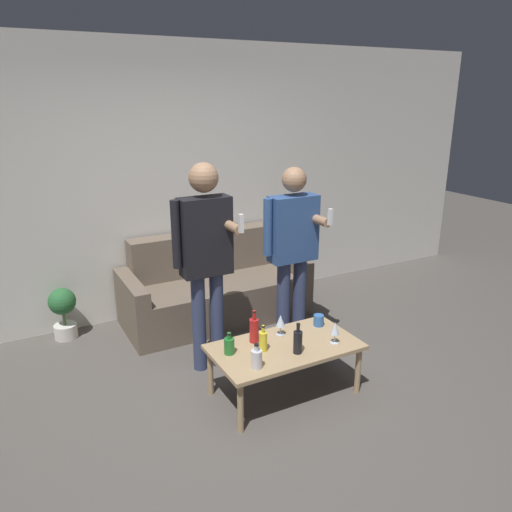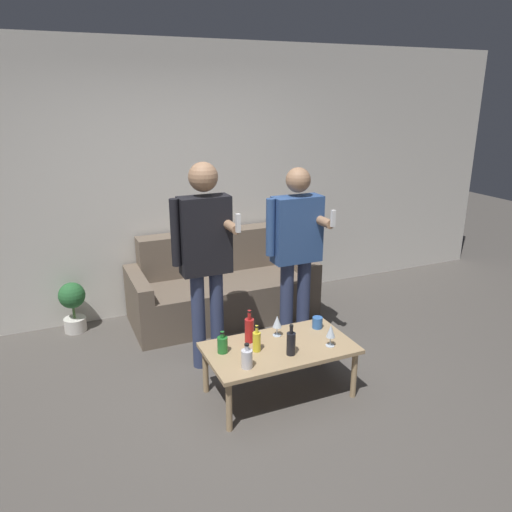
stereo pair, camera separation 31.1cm
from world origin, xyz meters
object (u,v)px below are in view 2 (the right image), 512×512
(coffee_table, at_px, (279,351))
(bottle_orange, at_px, (249,329))
(couch, at_px, (221,288))
(person_standing_left, at_px, (205,250))
(person_standing_right, at_px, (296,244))

(coffee_table, xyz_separation_m, bottle_orange, (-0.18, 0.16, 0.14))
(couch, bearing_deg, coffee_table, -93.24)
(coffee_table, distance_m, bottle_orange, 0.28)
(person_standing_left, xyz_separation_m, person_standing_right, (0.87, 0.10, -0.08))
(couch, distance_m, person_standing_right, 1.11)
(coffee_table, height_order, bottle_orange, bottle_orange)
(bottle_orange, xyz_separation_m, person_standing_right, (0.69, 0.58, 0.43))
(couch, xyz_separation_m, person_standing_right, (0.43, -0.80, 0.64))
(coffee_table, bearing_deg, couch, 86.76)
(couch, relative_size, bottle_orange, 7.14)
(person_standing_right, bearing_deg, couch, 118.28)
(coffee_table, distance_m, person_standing_right, 1.07)
(couch, height_order, coffee_table, couch)
(couch, distance_m, bottle_orange, 1.42)
(bottle_orange, relative_size, person_standing_left, 0.15)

